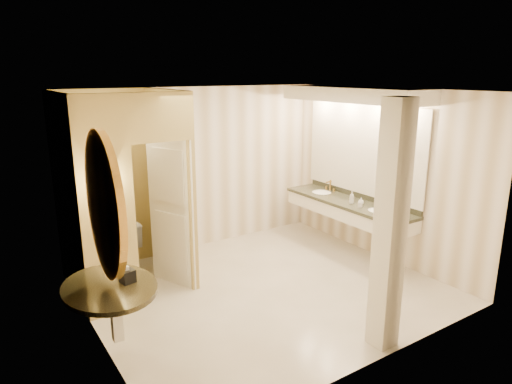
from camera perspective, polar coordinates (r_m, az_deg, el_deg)
floor at (r=6.50m, az=1.04°, el=-11.98°), size 4.50×4.50×0.00m
ceiling at (r=5.81m, az=1.16°, el=12.53°), size 4.50×4.50×0.00m
wall_back at (r=7.70m, az=-7.39°, el=2.84°), size 4.50×0.02×2.70m
wall_front at (r=4.59m, az=15.48°, el=-5.90°), size 4.50×0.02×2.70m
wall_left at (r=5.14m, az=-20.10°, el=-4.05°), size 0.02×4.00×2.70m
wall_right at (r=7.49m, az=15.44°, el=2.09°), size 0.02×4.00×2.70m
toilet_closet at (r=6.33m, az=-12.36°, el=0.34°), size 1.50×1.55×2.70m
wall_sconce at (r=5.51m, az=-18.26°, el=1.50°), size 0.14×0.14×0.42m
vanity at (r=7.50m, az=11.92°, el=4.51°), size 0.75×2.64×2.09m
console_shelf at (r=4.67m, az=-18.11°, el=-5.74°), size 1.13×1.13×2.02m
pillar at (r=4.97m, az=16.43°, el=-4.38°), size 0.26×0.26×2.70m
tissue_box at (r=4.84m, az=-15.78°, el=-10.07°), size 0.16×0.16×0.13m
toilet at (r=7.24m, az=-16.47°, el=-6.26°), size 0.47×0.80×0.80m
soap_bottle_a at (r=7.31m, az=12.90°, el=-1.43°), size 0.07×0.07×0.12m
soap_bottle_b at (r=7.46m, az=12.99°, el=-1.11°), size 0.09×0.09×0.11m
soap_bottle_c at (r=7.48m, az=11.88°, el=-0.66°), size 0.10×0.10×0.20m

